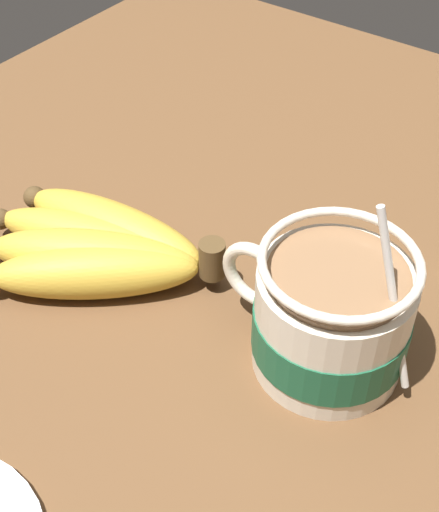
{
  "coord_description": "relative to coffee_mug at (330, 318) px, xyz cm",
  "views": [
    {
      "loc": [
        -14.91,
        27.89,
        42.7
      ],
      "look_at": [
        6.8,
        -2.08,
        8.01
      ],
      "focal_mm": 50.0,
      "sensor_mm": 36.0,
      "label": 1
    }
  ],
  "objects": [
    {
      "name": "banana_bunch",
      "position": [
        18.63,
        2.32,
        -2.15
      ],
      "size": [
        19.04,
        13.92,
        4.38
      ],
      "color": "#4C381E",
      "rests_on": "table"
    },
    {
      "name": "table",
      "position": [
        2.51,
        1.54,
        -6.08
      ],
      "size": [
        95.75,
        95.75,
        3.82
      ],
      "color": "brown",
      "rests_on": "ground"
    },
    {
      "name": "coffee_mug",
      "position": [
        0.0,
        0.0,
        0.0
      ],
      "size": [
        14.62,
        10.34,
        14.53
      ],
      "color": "beige",
      "rests_on": "table"
    }
  ]
}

